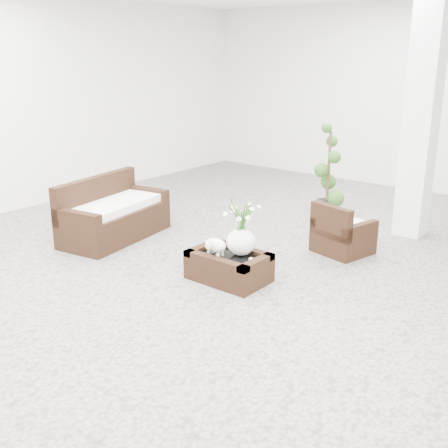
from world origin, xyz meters
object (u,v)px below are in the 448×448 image
Objects in this scene: topiary at (329,171)px; coffee_table at (229,267)px; loveseat at (114,209)px; armchair at (344,228)px.

coffee_table is at bearing -82.01° from topiary.
loveseat reaches higher than coffee_table.
loveseat reaches higher than armchair.
topiary is (-0.44, 3.16, 0.58)m from coffee_table.
topiary is at bearing 97.99° from coffee_table.
coffee_table is 0.55× the size of loveseat.
loveseat is 3.50m from topiary.
armchair is 3.22m from loveseat.
coffee_table is 1.30× the size of armchair.
armchair is at bearing 70.30° from coffee_table.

